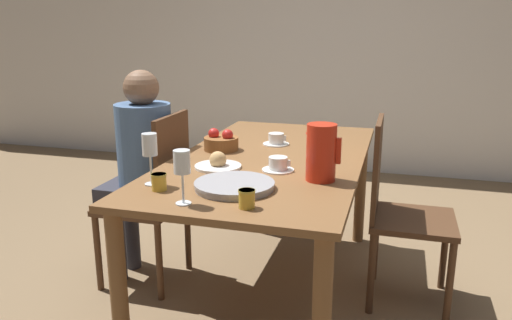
% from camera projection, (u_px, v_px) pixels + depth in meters
% --- Properties ---
extents(ground_plane, '(20.00, 20.00, 0.00)m').
position_uv_depth(ground_plane, '(270.00, 292.00, 2.75)').
color(ground_plane, '#7F6647').
extents(wall_back, '(10.00, 0.06, 2.60)m').
position_uv_depth(wall_back, '(338.00, 39.00, 4.82)').
color(wall_back, silver).
rests_on(wall_back, ground_plane).
extents(dining_table, '(0.93, 1.79, 0.77)m').
position_uv_depth(dining_table, '(270.00, 176.00, 2.58)').
color(dining_table, brown).
rests_on(dining_table, ground_plane).
extents(chair_person_side, '(0.42, 0.42, 0.97)m').
position_uv_depth(chair_person_side, '(154.00, 196.00, 2.75)').
color(chair_person_side, '#51331E').
rests_on(chair_person_side, ground_plane).
extents(chair_opposite, '(0.42, 0.42, 0.97)m').
position_uv_depth(chair_opposite, '(398.00, 208.00, 2.57)').
color(chair_opposite, '#51331E').
rests_on(chair_opposite, ground_plane).
extents(person_seated, '(0.39, 0.41, 1.20)m').
position_uv_depth(person_seated, '(140.00, 158.00, 2.75)').
color(person_seated, '#33333D').
rests_on(person_seated, ground_plane).
extents(red_pitcher, '(0.15, 0.13, 0.25)m').
position_uv_depth(red_pitcher, '(321.00, 152.00, 2.13)').
color(red_pitcher, red).
rests_on(red_pitcher, dining_table).
extents(wine_glass_water, '(0.06, 0.06, 0.22)m').
position_uv_depth(wine_glass_water, '(150.00, 147.00, 2.06)').
color(wine_glass_water, white).
rests_on(wine_glass_water, dining_table).
extents(wine_glass_juice, '(0.06, 0.06, 0.21)m').
position_uv_depth(wine_glass_juice, '(182.00, 165.00, 1.83)').
color(wine_glass_juice, white).
rests_on(wine_glass_juice, dining_table).
extents(teacup_near_person, '(0.15, 0.15, 0.07)m').
position_uv_depth(teacup_near_person, '(278.00, 165.00, 2.29)').
color(teacup_near_person, white).
rests_on(teacup_near_person, dining_table).
extents(teacup_across, '(0.15, 0.15, 0.07)m').
position_uv_depth(teacup_across, '(276.00, 140.00, 2.80)').
color(teacup_across, white).
rests_on(teacup_across, dining_table).
extents(serving_tray, '(0.33, 0.33, 0.03)m').
position_uv_depth(serving_tray, '(234.00, 185.00, 2.04)').
color(serving_tray, '#9E9EA3').
rests_on(serving_tray, dining_table).
extents(bread_plate, '(0.22, 0.22, 0.08)m').
position_uv_depth(bread_plate, '(218.00, 163.00, 2.35)').
color(bread_plate, white).
rests_on(bread_plate, dining_table).
extents(jam_jar_amber, '(0.06, 0.06, 0.07)m').
position_uv_depth(jam_jar_amber, '(247.00, 198.00, 1.82)').
color(jam_jar_amber, gold).
rests_on(jam_jar_amber, dining_table).
extents(jam_jar_red, '(0.06, 0.06, 0.07)m').
position_uv_depth(jam_jar_red, '(159.00, 181.00, 2.02)').
color(jam_jar_red, gold).
rests_on(jam_jar_red, dining_table).
extents(fruit_bowl, '(0.19, 0.19, 0.12)m').
position_uv_depth(fruit_bowl, '(221.00, 142.00, 2.68)').
color(fruit_bowl, brown).
rests_on(fruit_bowl, dining_table).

